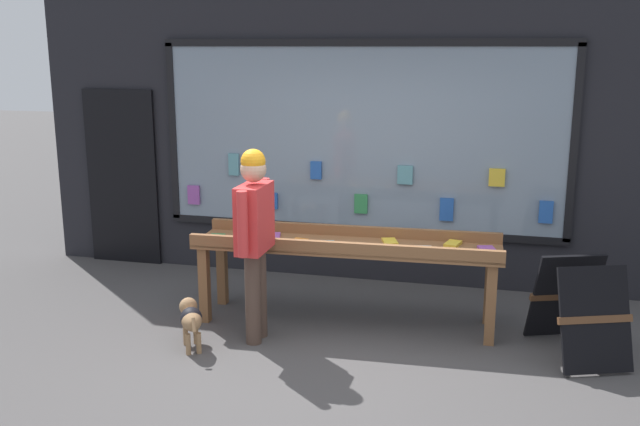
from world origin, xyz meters
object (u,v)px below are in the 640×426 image
Objects in this scene: person_browsing at (255,230)px; sandwich_board_sign at (579,307)px; display_table_main at (347,251)px; small_dog at (191,318)px.

person_browsing is 1.73× the size of sandwich_board_sign.
person_browsing is at bearing -139.33° from display_table_main.
small_dog is 3.34m from sandwich_board_sign.
small_dog is (-0.50, -0.31, -0.75)m from person_browsing.
person_browsing reaches higher than display_table_main.
sandwich_board_sign is at bearing -6.78° from display_table_main.
sandwich_board_sign is (2.77, 0.35, -0.59)m from person_browsing.
sandwich_board_sign is at bearing -82.58° from person_browsing.
sandwich_board_sign is (2.07, -0.25, -0.28)m from display_table_main.
sandwich_board_sign reaches higher than small_dog.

